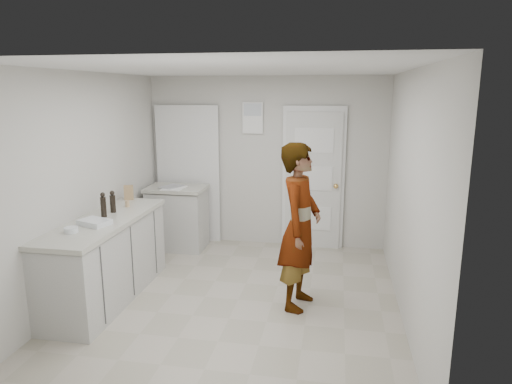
% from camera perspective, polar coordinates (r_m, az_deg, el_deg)
% --- Properties ---
extents(ground, '(4.00, 4.00, 0.00)m').
position_cam_1_polar(ground, '(5.25, -2.24, -13.28)').
color(ground, '#A19A87').
rests_on(ground, ground).
extents(room_shell, '(4.00, 4.00, 4.00)m').
position_cam_1_polar(room_shell, '(6.79, -0.22, 1.84)').
color(room_shell, beige).
rests_on(room_shell, ground).
extents(main_counter, '(0.64, 1.96, 0.93)m').
position_cam_1_polar(main_counter, '(5.40, -18.14, -8.29)').
color(main_counter, beige).
rests_on(main_counter, ground).
extents(side_counter, '(0.84, 0.61, 0.93)m').
position_cam_1_polar(side_counter, '(6.83, -9.76, -3.43)').
color(side_counter, beige).
rests_on(side_counter, ground).
extents(person, '(0.54, 0.72, 1.78)m').
position_cam_1_polar(person, '(4.83, 5.51, -4.34)').
color(person, silver).
rests_on(person, ground).
extents(cake_mix_box, '(0.13, 0.09, 0.19)m').
position_cam_1_polar(cake_mix_box, '(6.03, -15.63, -0.06)').
color(cake_mix_box, olive).
rests_on(cake_mix_box, main_counter).
extents(spice_jar, '(0.05, 0.05, 0.07)m').
position_cam_1_polar(spice_jar, '(5.68, -15.78, -1.43)').
color(spice_jar, tan).
rests_on(spice_jar, main_counter).
extents(oil_cruet_a, '(0.06, 0.06, 0.25)m').
position_cam_1_polar(oil_cruet_a, '(5.46, -17.48, -1.20)').
color(oil_cruet_a, black).
rests_on(oil_cruet_a, main_counter).
extents(oil_cruet_b, '(0.06, 0.06, 0.28)m').
position_cam_1_polar(oil_cruet_b, '(5.28, -18.55, -1.58)').
color(oil_cruet_b, black).
rests_on(oil_cruet_b, main_counter).
extents(baking_dish, '(0.36, 0.31, 0.05)m').
position_cam_1_polar(baking_dish, '(5.04, -19.53, -3.61)').
color(baking_dish, silver).
rests_on(baking_dish, main_counter).
extents(egg_bowl, '(0.14, 0.14, 0.05)m').
position_cam_1_polar(egg_bowl, '(4.85, -22.11, -4.41)').
color(egg_bowl, silver).
rests_on(egg_bowl, main_counter).
extents(papers, '(0.30, 0.37, 0.01)m').
position_cam_1_polar(papers, '(6.60, -10.22, 0.48)').
color(papers, white).
rests_on(papers, side_counter).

